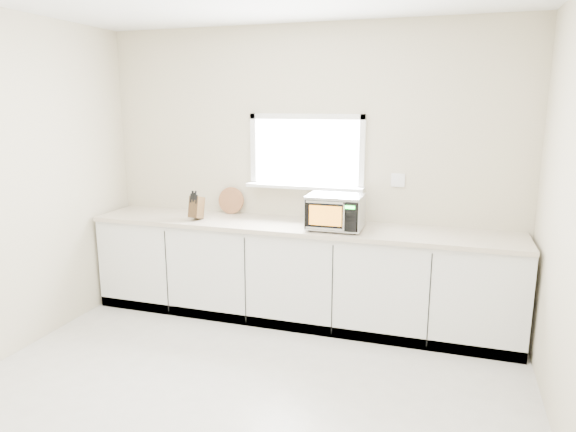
% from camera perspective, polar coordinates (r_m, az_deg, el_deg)
% --- Properties ---
extents(ground, '(4.00, 4.00, 0.00)m').
position_cam_1_polar(ground, '(3.56, -7.48, -21.78)').
color(ground, beige).
rests_on(ground, ground).
extents(back_wall, '(4.00, 0.17, 2.70)m').
position_cam_1_polar(back_wall, '(4.86, 2.10, 4.96)').
color(back_wall, beige).
rests_on(back_wall, ground).
extents(cabinets, '(3.92, 0.60, 0.88)m').
position_cam_1_polar(cabinets, '(4.79, 1.05, -6.49)').
color(cabinets, silver).
rests_on(cabinets, ground).
extents(countertop, '(3.92, 0.64, 0.04)m').
position_cam_1_polar(countertop, '(4.66, 1.03, -1.17)').
color(countertop, beige).
rests_on(countertop, cabinets).
extents(microwave, '(0.47, 0.40, 0.30)m').
position_cam_1_polar(microwave, '(4.46, 5.29, 0.52)').
color(microwave, black).
rests_on(microwave, countertop).
extents(knife_block, '(0.10, 0.20, 0.28)m').
position_cam_1_polar(knife_block, '(4.89, -10.14, 1.00)').
color(knife_block, '#49321A').
rests_on(knife_block, countertop).
extents(cutting_board, '(0.26, 0.06, 0.26)m').
position_cam_1_polar(cutting_board, '(5.11, -6.34, 1.73)').
color(cutting_board, '#A1663E').
rests_on(cutting_board, countertop).
extents(coffee_grinder, '(0.13, 0.13, 0.19)m').
position_cam_1_polar(coffee_grinder, '(4.59, 7.29, -0.02)').
color(coffee_grinder, '#AEB1B6').
rests_on(coffee_grinder, countertop).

